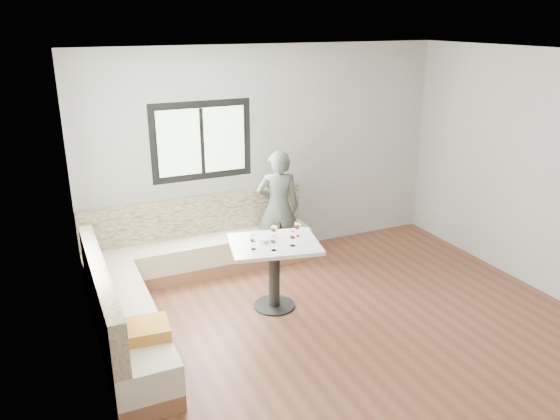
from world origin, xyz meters
The scene contains 10 objects.
room centered at (-0.08, 0.08, 1.41)m, with size 5.01×5.01×2.81m.
banquette centered at (-1.59, 1.63, 0.33)m, with size 2.90×2.80×0.95m.
table centered at (-0.57, 1.01, 0.59)m, with size 1.10×0.93×0.79m.
person centered at (-0.03, 2.09, 0.77)m, with size 0.56×0.37×1.53m, color #4B5049.
olive_ramekin centered at (-0.67, 1.06, 0.81)m, with size 0.10×0.10×0.04m.
wine_glass_a centered at (-0.85, 0.93, 0.91)m, with size 0.08×0.08×0.17m.
wine_glass_b centered at (-0.66, 0.81, 0.91)m, with size 0.08×0.08×0.17m.
wine_glass_c centered at (-0.43, 0.83, 0.91)m, with size 0.08×0.08×0.17m.
wine_glass_d centered at (-0.53, 1.10, 0.91)m, with size 0.08×0.08×0.17m.
wine_glass_e centered at (-0.26, 1.07, 0.91)m, with size 0.08×0.08×0.17m.
Camera 1 is at (-2.79, -4.02, 3.11)m, focal length 35.00 mm.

